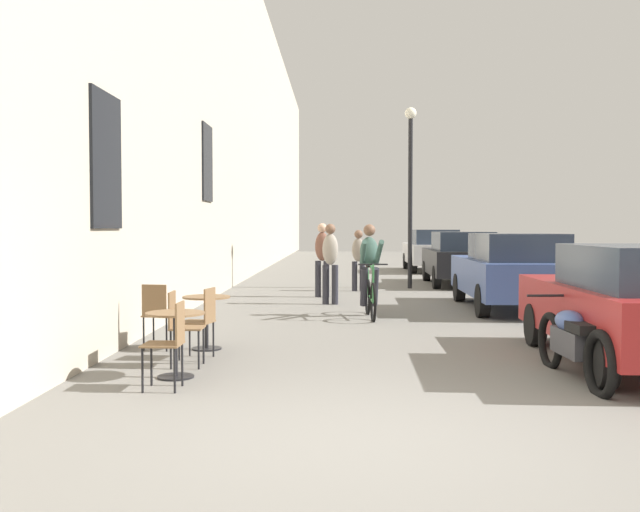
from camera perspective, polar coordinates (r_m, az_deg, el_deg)
name	(u,v)px	position (r m, az deg, el deg)	size (l,w,h in m)	color
ground_plane	(374,438)	(5.67, 4.42, -14.52)	(88.00, 88.00, 0.00)	slate
building_facade_left	(223,95)	(20.01, -7.90, 12.79)	(0.54, 68.00, 10.60)	#B7AD99
cafe_table_near	(175,330)	(7.88, -11.65, -5.92)	(0.64, 0.64, 0.72)	black
cafe_chair_near_toward_street	(170,339)	(7.32, -12.07, -6.58)	(0.38, 0.38, 0.89)	black
cafe_chair_near_toward_wall	(181,323)	(8.48, -11.22, -5.35)	(0.39, 0.39, 0.89)	black
cafe_table_mid	(206,311)	(9.63, -9.19, -4.41)	(0.64, 0.64, 0.72)	black
cafe_chair_mid_toward_street	(157,312)	(9.69, -13.04, -4.42)	(0.43, 0.43, 0.89)	black
cafe_chair_mid_toward_wall	(202,318)	(8.93, -9.54, -4.96)	(0.45, 0.45, 0.89)	black
cyclist_on_bicycle	(370,273)	(12.98, 4.06, -1.39)	(0.52, 1.76, 1.74)	black
pedestrian_near	(330,259)	(15.06, 0.84, -0.24)	(0.36, 0.27, 1.73)	#26262D
pedestrian_mid	(322,255)	(16.64, 0.18, 0.04)	(0.36, 0.27, 1.75)	#26262D
pedestrian_far	(358,257)	(18.27, 3.14, -0.06)	(0.35, 0.25, 1.59)	#26262D
street_lamp	(410,174)	(19.31, 7.34, 6.62)	(0.32, 0.32, 4.90)	black
parked_car_nearest	(633,304)	(9.07, 24.05, -3.55)	(1.80, 4.10, 1.44)	maroon
parked_car_second	(512,270)	(14.60, 15.28, -1.12)	(1.90, 4.34, 1.53)	#384C84
parked_car_third	(460,257)	(20.61, 11.29, -0.11)	(1.93, 4.36, 1.53)	black
parked_car_fourth	(432,250)	(26.93, 9.09, 0.50)	(1.90, 4.45, 1.58)	#B7B7BC
parked_motorcycle	(573,343)	(8.10, 19.86, -6.61)	(0.62, 2.15, 0.92)	black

